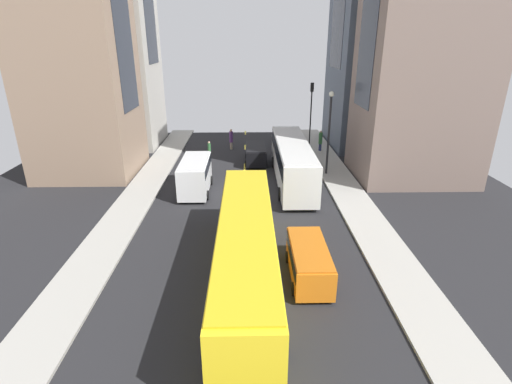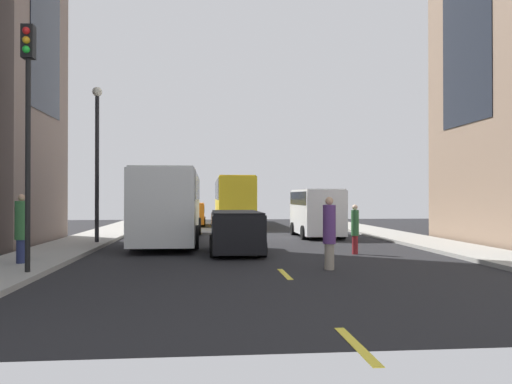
# 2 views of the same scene
# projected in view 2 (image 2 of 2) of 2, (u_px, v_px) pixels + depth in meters

# --- Properties ---
(ground_plane) EXTENTS (42.60, 42.60, 0.00)m
(ground_plane) POSITION_uv_depth(u_px,v_px,m) (247.00, 236.00, 28.48)
(ground_plane) COLOR black
(sidewalk_west) EXTENTS (2.68, 44.00, 0.15)m
(sidewalk_west) POSITION_uv_depth(u_px,v_px,m) (99.00, 236.00, 27.73)
(sidewalk_west) COLOR #9E9B93
(sidewalk_west) RESTS_ON ground
(sidewalk_east) EXTENTS (2.68, 44.00, 0.15)m
(sidewalk_east) POSITION_uv_depth(u_px,v_px,m) (387.00, 234.00, 29.24)
(sidewalk_east) COLOR #9E9B93
(sidewalk_east) RESTS_ON ground
(lane_stripe_0) EXTENTS (0.16, 2.00, 0.01)m
(lane_stripe_0) POSITION_uv_depth(u_px,v_px,m) (356.00, 345.00, 7.58)
(lane_stripe_0) COLOR yellow
(lane_stripe_0) RESTS_ON ground
(lane_stripe_1) EXTENTS (0.16, 2.00, 0.01)m
(lane_stripe_1) POSITION_uv_depth(u_px,v_px,m) (285.00, 274.00, 14.55)
(lane_stripe_1) COLOR yellow
(lane_stripe_1) RESTS_ON ground
(lane_stripe_2) EXTENTS (0.16, 2.00, 0.01)m
(lane_stripe_2) POSITION_uv_depth(u_px,v_px,m) (260.00, 249.00, 21.52)
(lane_stripe_2) COLOR yellow
(lane_stripe_2) RESTS_ON ground
(lane_stripe_3) EXTENTS (0.16, 2.00, 0.01)m
(lane_stripe_3) POSITION_uv_depth(u_px,v_px,m) (247.00, 236.00, 28.48)
(lane_stripe_3) COLOR yellow
(lane_stripe_3) RESTS_ON ground
(lane_stripe_4) EXTENTS (0.16, 2.00, 0.01)m
(lane_stripe_4) POSITION_uv_depth(u_px,v_px,m) (239.00, 228.00, 35.45)
(lane_stripe_4) COLOR yellow
(lane_stripe_4) RESTS_ON ground
(lane_stripe_5) EXTENTS (0.16, 2.00, 0.01)m
(lane_stripe_5) POSITION_uv_depth(u_px,v_px,m) (234.00, 223.00, 42.42)
(lane_stripe_5) COLOR yellow
(lane_stripe_5) RESTS_ON ground
(lane_stripe_6) EXTENTS (0.16, 2.00, 0.01)m
(lane_stripe_6) POSITION_uv_depth(u_px,v_px,m) (230.00, 219.00, 49.39)
(lane_stripe_6) COLOR yellow
(lane_stripe_6) RESTS_ON ground
(city_bus_white) EXTENTS (2.81, 12.61, 3.35)m
(city_bus_white) POSITION_uv_depth(u_px,v_px,m) (171.00, 200.00, 25.24)
(city_bus_white) COLOR silver
(city_bus_white) RESTS_ON ground
(streetcar_yellow) EXTENTS (2.70, 14.41, 3.59)m
(streetcar_yellow) POSITION_uv_depth(u_px,v_px,m) (233.00, 197.00, 40.14)
(streetcar_yellow) COLOR yellow
(streetcar_yellow) RESTS_ON ground
(delivery_van_white) EXTENTS (2.25, 5.21, 2.58)m
(delivery_van_white) POSITION_uv_depth(u_px,v_px,m) (316.00, 209.00, 28.04)
(delivery_van_white) COLOR white
(delivery_van_white) RESTS_ON ground
(car_black_0) EXTENTS (2.04, 4.70, 1.61)m
(car_black_0) POSITION_uv_depth(u_px,v_px,m) (236.00, 229.00, 19.99)
(car_black_0) COLOR black
(car_black_0) RESTS_ON ground
(car_orange_1) EXTENTS (1.96, 4.57, 1.71)m
(car_orange_1) POSITION_uv_depth(u_px,v_px,m) (192.00, 212.00, 39.05)
(car_orange_1) COLOR orange
(car_orange_1) RESTS_ON ground
(pedestrian_crossing_near) EXTENTS (0.29, 0.29, 1.88)m
(pedestrian_crossing_near) POSITION_uv_depth(u_px,v_px,m) (355.00, 228.00, 19.65)
(pedestrian_crossing_near) COLOR maroon
(pedestrian_crossing_near) RESTS_ON ground
(pedestrian_walking_far) EXTENTS (0.39, 0.39, 2.12)m
(pedestrian_walking_far) POSITION_uv_depth(u_px,v_px,m) (21.00, 227.00, 15.84)
(pedestrian_walking_far) COLOR navy
(pedestrian_walking_far) RESTS_ON ground
(pedestrian_waiting_curb) EXTENTS (0.38, 0.38, 2.18)m
(pedestrian_waiting_curb) POSITION_uv_depth(u_px,v_px,m) (329.00, 231.00, 15.47)
(pedestrian_waiting_curb) COLOR gray
(pedestrian_waiting_curb) RESTS_ON ground
(traffic_light_near_corner) EXTENTS (0.32, 0.44, 6.69)m
(traffic_light_near_corner) POSITION_uv_depth(u_px,v_px,m) (28.00, 103.00, 13.98)
(traffic_light_near_corner) COLOR black
(traffic_light_near_corner) RESTS_ON ground
(streetlamp_near) EXTENTS (0.44, 0.44, 6.99)m
(streetlamp_near) POSITION_uv_depth(u_px,v_px,m) (97.00, 147.00, 23.27)
(streetlamp_near) COLOR black
(streetlamp_near) RESTS_ON ground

